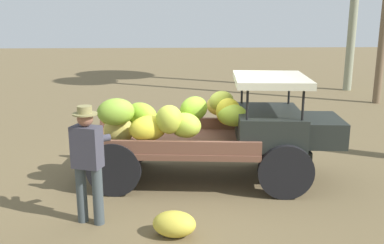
% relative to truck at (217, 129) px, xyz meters
% --- Properties ---
extents(ground_plane, '(60.00, 60.00, 0.00)m').
position_rel_truck_xyz_m(ground_plane, '(-0.46, 0.10, -0.97)').
color(ground_plane, brown).
extents(truck, '(4.55, 2.06, 1.89)m').
position_rel_truck_xyz_m(truck, '(0.00, 0.00, 0.00)').
color(truck, black).
rests_on(truck, ground).
extents(farmer, '(0.55, 0.51, 1.73)m').
position_rel_truck_xyz_m(farmer, '(-1.97, -1.55, 0.02)').
color(farmer, '#3F484B').
rests_on(farmer, ground).
extents(loose_banana_bunch, '(0.69, 0.56, 0.37)m').
position_rel_truck_xyz_m(loose_banana_bunch, '(-0.77, -2.00, -0.79)').
color(loose_banana_bunch, gold).
rests_on(loose_banana_bunch, ground).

